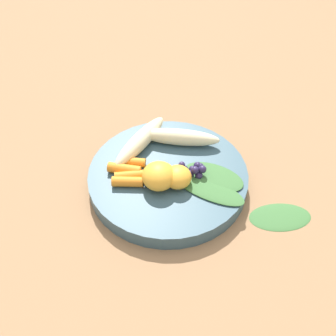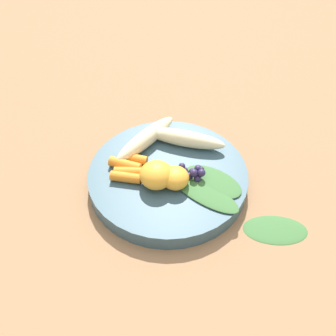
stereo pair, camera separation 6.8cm
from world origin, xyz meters
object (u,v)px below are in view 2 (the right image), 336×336
object	(u,v)px
bowl	(168,178)
kale_leaf_stray	(275,229)
orange_segment_near	(175,178)
banana_peeled_left	(146,138)
banana_peeled_right	(187,139)

from	to	relation	value
bowl	kale_leaf_stray	distance (m)	0.20
bowl	orange_segment_near	size ratio (longest dim) A/B	5.98
banana_peeled_left	orange_segment_near	bearing A→B (deg)	66.68
bowl	banana_peeled_left	distance (m)	0.09
orange_segment_near	banana_peeled_right	bearing A→B (deg)	-169.43
banana_peeled_left	banana_peeled_right	size ratio (longest dim) A/B	1.00
banana_peeled_right	kale_leaf_stray	world-z (taller)	banana_peeled_right
bowl	orange_segment_near	world-z (taller)	orange_segment_near
banana_peeled_left	orange_segment_near	distance (m)	0.11
bowl	banana_peeled_right	bearing A→B (deg)	176.91
banana_peeled_right	bowl	bearing A→B (deg)	79.24
banana_peeled_right	kale_leaf_stray	size ratio (longest dim) A/B	1.44
kale_leaf_stray	bowl	bearing A→B (deg)	152.58
banana_peeled_right	orange_segment_near	size ratio (longest dim) A/B	3.22
orange_segment_near	bowl	bearing A→B (deg)	-134.89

